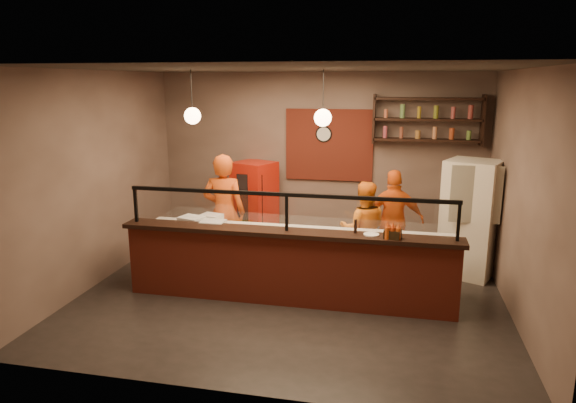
% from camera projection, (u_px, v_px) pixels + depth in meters
% --- Properties ---
extents(floor, '(6.00, 6.00, 0.00)m').
position_uv_depth(floor, '(291.00, 294.00, 7.50)').
color(floor, black).
rests_on(floor, ground).
extents(ceiling, '(6.00, 6.00, 0.00)m').
position_uv_depth(ceiling, '(291.00, 69.00, 6.76)').
color(ceiling, '#38322B').
rests_on(ceiling, wall_back).
extents(wall_back, '(6.00, 0.00, 6.00)m').
position_uv_depth(wall_back, '(318.00, 161.00, 9.51)').
color(wall_back, '#796258').
rests_on(wall_back, floor).
extents(wall_left, '(0.00, 5.00, 5.00)m').
position_uv_depth(wall_left, '(97.00, 179.00, 7.74)').
color(wall_left, '#796258').
rests_on(wall_left, floor).
extents(wall_right, '(0.00, 5.00, 5.00)m').
position_uv_depth(wall_right, '(522.00, 197.00, 6.52)').
color(wall_right, '#796258').
rests_on(wall_right, floor).
extents(wall_front, '(6.00, 0.00, 6.00)m').
position_uv_depth(wall_front, '(237.00, 241.00, 4.75)').
color(wall_front, '#796258').
rests_on(wall_front, floor).
extents(brick_patch, '(1.60, 0.04, 1.30)m').
position_uv_depth(brick_patch, '(329.00, 145.00, 9.37)').
color(brick_patch, maroon).
rests_on(brick_patch, wall_back).
extents(service_counter, '(4.60, 0.25, 1.00)m').
position_uv_depth(service_counter, '(287.00, 269.00, 7.10)').
color(service_counter, maroon).
rests_on(service_counter, floor).
extents(counter_ledge, '(4.70, 0.37, 0.06)m').
position_uv_depth(counter_ledge, '(287.00, 233.00, 6.98)').
color(counter_ledge, black).
rests_on(counter_ledge, service_counter).
extents(worktop_cabinet, '(4.60, 0.75, 0.85)m').
position_uv_depth(worktop_cabinet, '(294.00, 262.00, 7.59)').
color(worktop_cabinet, gray).
rests_on(worktop_cabinet, floor).
extents(worktop, '(4.60, 0.75, 0.05)m').
position_uv_depth(worktop, '(294.00, 233.00, 7.49)').
color(worktop, white).
rests_on(worktop, worktop_cabinet).
extents(sneeze_guard, '(4.50, 0.05, 0.52)m').
position_uv_depth(sneeze_guard, '(287.00, 208.00, 6.90)').
color(sneeze_guard, white).
rests_on(sneeze_guard, counter_ledge).
extents(wall_shelving, '(1.84, 0.28, 0.85)m').
position_uv_depth(wall_shelving, '(427.00, 119.00, 8.77)').
color(wall_shelving, black).
rests_on(wall_shelving, wall_back).
extents(wall_clock, '(0.30, 0.04, 0.30)m').
position_uv_depth(wall_clock, '(324.00, 134.00, 9.34)').
color(wall_clock, black).
rests_on(wall_clock, wall_back).
extents(pendant_left, '(0.24, 0.24, 0.77)m').
position_uv_depth(pendant_left, '(193.00, 116.00, 7.41)').
color(pendant_left, black).
rests_on(pendant_left, ceiling).
extents(pendant_right, '(0.24, 0.24, 0.77)m').
position_uv_depth(pendant_right, '(323.00, 118.00, 7.02)').
color(pendant_right, black).
rests_on(pendant_right, ceiling).
extents(cook_left, '(0.73, 0.50, 1.91)m').
position_uv_depth(cook_left, '(224.00, 212.00, 8.35)').
color(cook_left, '#C74812').
rests_on(cook_left, floor).
extents(cook_mid, '(0.82, 0.68, 1.53)m').
position_uv_depth(cook_mid, '(363.00, 229.00, 8.06)').
color(cook_mid, orange).
rests_on(cook_mid, floor).
extents(cook_right, '(1.02, 0.54, 1.66)m').
position_uv_depth(cook_right, '(394.00, 221.00, 8.33)').
color(cook_right, orange).
rests_on(cook_right, floor).
extents(fridge, '(1.00, 0.97, 1.85)m').
position_uv_depth(fridge, '(470.00, 218.00, 8.09)').
color(fridge, beige).
rests_on(fridge, floor).
extents(red_cooler, '(0.88, 0.85, 1.59)m').
position_uv_depth(red_cooler, '(255.00, 204.00, 9.59)').
color(red_cooler, '#B61B0C').
rests_on(red_cooler, floor).
extents(pizza_dough, '(0.55, 0.55, 0.01)m').
position_uv_depth(pizza_dough, '(265.00, 229.00, 7.60)').
color(pizza_dough, beige).
rests_on(pizza_dough, worktop).
extents(prep_tub_a, '(0.41, 0.36, 0.17)m').
position_uv_depth(prep_tub_a, '(192.00, 222.00, 7.65)').
color(prep_tub_a, white).
rests_on(prep_tub_a, worktop).
extents(prep_tub_b, '(0.35, 0.31, 0.15)m').
position_uv_depth(prep_tub_b, '(211.00, 219.00, 7.86)').
color(prep_tub_b, silver).
rests_on(prep_tub_b, worktop).
extents(prep_tub_c, '(0.34, 0.27, 0.17)m').
position_uv_depth(prep_tub_c, '(213.00, 227.00, 7.43)').
color(prep_tub_c, silver).
rests_on(prep_tub_c, worktop).
extents(rolling_pin, '(0.32, 0.07, 0.05)m').
position_uv_depth(rolling_pin, '(236.00, 227.00, 7.61)').
color(rolling_pin, yellow).
rests_on(rolling_pin, worktop).
extents(condiment_caddy, '(0.24, 0.20, 0.11)m').
position_uv_depth(condiment_caddy, '(393.00, 234.00, 6.61)').
color(condiment_caddy, black).
rests_on(condiment_caddy, counter_ledge).
extents(pepper_mill, '(0.05, 0.05, 0.19)m').
position_uv_depth(pepper_mill, '(355.00, 226.00, 6.84)').
color(pepper_mill, black).
rests_on(pepper_mill, counter_ledge).
extents(small_plate, '(0.23, 0.23, 0.01)m').
position_uv_depth(small_plate, '(371.00, 234.00, 6.77)').
color(small_plate, silver).
rests_on(small_plate, counter_ledge).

